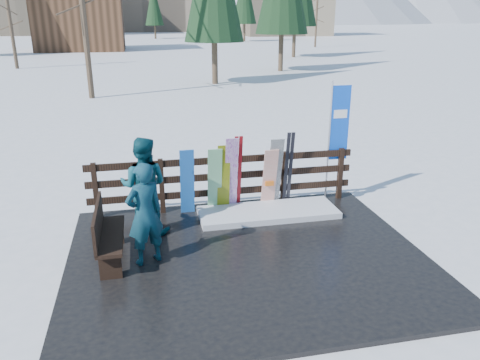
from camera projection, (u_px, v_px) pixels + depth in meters
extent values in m
plane|color=white|center=(248.00, 260.00, 7.99)|extent=(700.00, 700.00, 0.00)
cube|color=black|center=(248.00, 258.00, 7.98)|extent=(6.00, 5.00, 0.08)
cube|color=black|center=(96.00, 191.00, 9.29)|extent=(0.10, 0.10, 1.15)
cube|color=black|center=(162.00, 186.00, 9.55)|extent=(0.10, 0.10, 1.15)
cube|color=black|center=(224.00, 182.00, 9.80)|extent=(0.10, 0.10, 1.15)
cube|color=black|center=(284.00, 178.00, 10.06)|extent=(0.10, 0.10, 1.15)
cube|color=black|center=(340.00, 174.00, 10.31)|extent=(0.10, 0.10, 1.15)
cube|color=black|center=(224.00, 192.00, 9.88)|extent=(5.60, 0.05, 0.14)
cube|color=black|center=(224.00, 176.00, 9.76)|extent=(5.60, 0.05, 0.14)
cube|color=black|center=(224.00, 160.00, 9.64)|extent=(5.60, 0.05, 0.14)
cube|color=white|center=(268.00, 212.00, 9.58)|extent=(2.82, 1.00, 0.12)
cube|color=black|center=(111.00, 236.00, 7.68)|extent=(0.40, 1.50, 0.06)
cube|color=black|center=(110.00, 266.00, 7.20)|extent=(0.34, 0.06, 0.45)
cube|color=black|center=(114.00, 232.00, 8.30)|extent=(0.34, 0.06, 0.45)
cube|color=black|center=(98.00, 222.00, 7.55)|extent=(0.05, 1.50, 0.50)
cube|color=blue|center=(187.00, 182.00, 9.40)|extent=(0.28, 0.28, 1.41)
cube|color=silver|center=(215.00, 181.00, 9.51)|extent=(0.29, 0.27, 1.39)
cube|color=#CCDE0B|center=(224.00, 178.00, 9.54)|extent=(0.25, 0.24, 1.45)
cube|color=white|center=(231.00, 175.00, 9.55)|extent=(0.26, 0.32, 1.60)
cube|color=black|center=(275.00, 173.00, 9.74)|extent=(0.29, 0.37, 1.54)
cube|color=white|center=(269.00, 178.00, 9.75)|extent=(0.29, 0.32, 1.31)
cube|color=maroon|center=(235.00, 173.00, 9.63)|extent=(0.08, 0.32, 1.62)
cube|color=maroon|center=(240.00, 172.00, 9.64)|extent=(0.07, 0.32, 1.62)
cube|color=black|center=(286.00, 169.00, 9.84)|extent=(0.08, 0.25, 1.63)
cube|color=black|center=(290.00, 169.00, 9.86)|extent=(0.08, 0.25, 1.63)
cylinder|color=silver|center=(329.00, 142.00, 10.06)|extent=(0.04, 0.04, 2.60)
cube|color=blue|center=(340.00, 123.00, 9.97)|extent=(0.42, 0.02, 1.60)
imported|color=#11525A|center=(145.00, 214.00, 7.49)|extent=(0.74, 0.64, 1.72)
imported|color=#0F4553|center=(144.00, 186.00, 8.56)|extent=(1.05, 0.92, 1.84)
cube|color=tan|center=(285.00, 1.00, 99.25)|extent=(18.00, 12.00, 14.00)
cube|color=brown|center=(80.00, 16.00, 55.84)|extent=(10.00, 8.00, 8.00)
cylinder|color=#382B1E|center=(9.00, 14.00, 35.84)|extent=(0.28, 0.28, 8.14)
cylinder|color=#382B1E|center=(317.00, 12.00, 61.61)|extent=(0.28, 0.28, 8.88)
cone|color=black|center=(244.00, 6.00, 75.75)|extent=(3.98, 3.98, 11.06)
cone|color=black|center=(154.00, 12.00, 85.26)|extent=(3.39, 3.39, 9.43)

